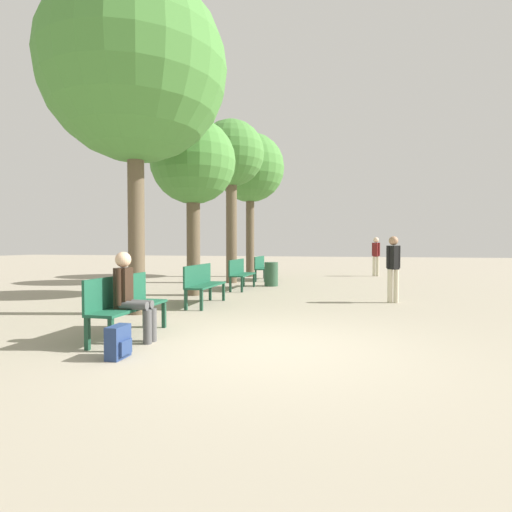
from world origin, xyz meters
The scene contains 14 objects.
ground_plane centered at (0.00, 0.00, 0.00)m, with size 80.00×80.00×0.00m, color gray.
bench_row_0 centered at (-2.17, 0.13, 0.54)m, with size 0.44×1.62×0.93m.
bench_row_1 centered at (-2.17, 3.41, 0.54)m, with size 0.44×1.62×0.93m.
bench_row_2 centered at (-2.17, 6.68, 0.54)m, with size 0.44×1.62×0.93m.
bench_row_3 centered at (-2.17, 9.96, 0.54)m, with size 0.44×1.62×0.93m.
tree_row_0 centered at (-3.03, 1.99, 4.83)m, with size 3.63×3.63×6.67m.
tree_row_1 centered at (-3.03, 5.00, 3.59)m, with size 2.31×2.31×4.81m.
tree_row_2 centered at (-3.03, 8.66, 4.56)m, with size 2.37×2.37×5.87m.
tree_row_3 centered at (-3.03, 11.48, 4.63)m, with size 2.94×2.94×6.16m.
person_seated centered at (-1.94, -0.08, 0.69)m, with size 0.59×0.33×1.29m.
backpack centered at (-1.64, -0.89, 0.20)m, with size 0.21×0.34×0.40m.
pedestrian_near centered at (2.29, 12.92, 0.98)m, with size 0.34×0.29×1.70m.
pedestrian_mid centered at (2.15, 4.75, 0.91)m, with size 0.32×0.28×1.59m.
trash_bin centered at (-1.40, 7.85, 0.40)m, with size 0.45×0.45×0.80m.
Camera 1 is at (1.09, -5.23, 1.40)m, focal length 28.00 mm.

